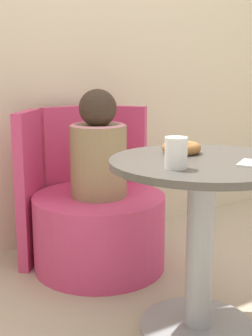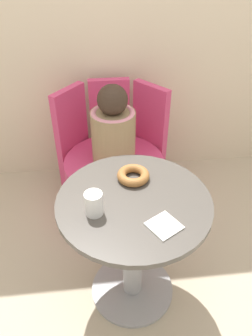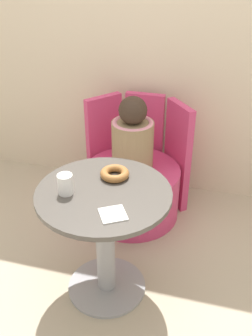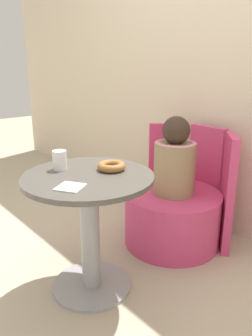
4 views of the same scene
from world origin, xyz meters
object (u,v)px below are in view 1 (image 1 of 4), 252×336
at_px(round_table, 201,217).
at_px(donut, 181,148).
at_px(tub_chair, 99,231).
at_px(child_figure, 98,150).
at_px(cup, 176,153).

xyz_separation_m(round_table, donut, (0.01, 0.14, 0.23)).
relative_size(tub_chair, child_figure, 1.26).
bearing_deg(child_figure, cup, -100.03).
height_order(round_table, donut, donut).
relative_size(round_table, cup, 6.56).
relative_size(donut, cup, 1.46).
xyz_separation_m(tub_chair, child_figure, (-0.00, 0.00, 0.40)).
height_order(donut, cup, cup).
distance_m(tub_chair, cup, 0.92).
xyz_separation_m(child_figure, donut, (0.05, -0.55, 0.09)).
bearing_deg(tub_chair, cup, -100.03).
distance_m(tub_chair, child_figure, 0.40).
bearing_deg(child_figure, round_table, -87.23).
relative_size(tub_chair, cup, 6.38).
distance_m(round_table, tub_chair, 0.74).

